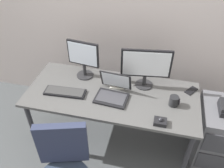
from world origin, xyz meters
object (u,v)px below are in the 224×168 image
at_px(monitor_side, 83,57).
at_px(cell_phone, 191,91).
at_px(keyboard, 65,92).
at_px(coffee_mug, 174,101).
at_px(trackball_mouse, 160,122).
at_px(monitor_main, 146,66).
at_px(file_cabinet, 217,134).
at_px(laptop, 113,92).
at_px(paper_notepad, 117,82).

relative_size(monitor_side, cell_phone, 2.93).
relative_size(keyboard, coffee_mug, 4.16).
bearing_deg(coffee_mug, trackball_mouse, -112.07).
bearing_deg(cell_phone, monitor_main, -141.77).
xyz_separation_m(file_cabinet, trackball_mouse, (-0.61, -0.34, 0.41)).
distance_m(file_cabinet, monitor_main, 1.04).
bearing_deg(laptop, monitor_side, 146.24).
bearing_deg(keyboard, monitor_side, 72.44).
relative_size(monitor_side, coffee_mug, 4.14).
bearing_deg(paper_notepad, keyboard, -149.51).
bearing_deg(paper_notepad, coffee_mug, -19.24).
distance_m(trackball_mouse, cell_phone, 0.58).
xyz_separation_m(monitor_side, trackball_mouse, (0.85, -0.51, -0.21)).
distance_m(keyboard, coffee_mug, 1.06).
xyz_separation_m(paper_notepad, cell_phone, (0.75, 0.04, -0.00)).
bearing_deg(coffee_mug, file_cabinet, 9.44).
height_order(monitor_main, cell_phone, monitor_main).
xyz_separation_m(monitor_main, coffee_mug, (0.31, -0.23, -0.19)).
height_order(laptop, coffee_mug, laptop).
distance_m(monitor_main, laptop, 0.41).
bearing_deg(cell_phone, coffee_mug, -88.36).
relative_size(file_cabinet, laptop, 2.08).
xyz_separation_m(monitor_side, cell_phone, (1.13, 0.00, -0.23)).
bearing_deg(paper_notepad, monitor_main, 5.24).
relative_size(monitor_side, laptop, 1.25).
bearing_deg(monitor_main, file_cabinet, -10.13).
xyz_separation_m(trackball_mouse, cell_phone, (0.27, 0.51, -0.02)).
xyz_separation_m(monitor_main, laptop, (-0.28, -0.23, -0.19)).
height_order(monitor_main, trackball_mouse, monitor_main).
bearing_deg(monitor_side, paper_notepad, -6.32).
distance_m(file_cabinet, coffee_mug, 0.67).
distance_m(monitor_side, laptop, 0.48).
bearing_deg(paper_notepad, trackball_mouse, -44.16).
height_order(file_cabinet, monitor_side, monitor_side).
height_order(file_cabinet, cell_phone, cell_phone).
bearing_deg(keyboard, cell_phone, 14.68).
xyz_separation_m(monitor_main, monitor_side, (-0.65, 0.02, -0.01)).
bearing_deg(laptop, coffee_mug, 0.41).
distance_m(laptop, cell_phone, 0.79).
xyz_separation_m(coffee_mug, cell_phone, (0.17, 0.25, -0.05)).
bearing_deg(coffee_mug, laptop, -179.59).
relative_size(coffee_mug, paper_notepad, 0.48).
relative_size(coffee_mug, cell_phone, 0.71).
xyz_separation_m(laptop, paper_notepad, (0.00, 0.21, -0.05)).
relative_size(file_cabinet, monitor_side, 1.66).
bearing_deg(file_cabinet, cell_phone, 154.19).
relative_size(laptop, cell_phone, 2.34).
bearing_deg(coffee_mug, paper_notepad, 160.76).
xyz_separation_m(file_cabinet, paper_notepad, (-1.09, 0.12, 0.39)).
distance_m(monitor_main, coffee_mug, 0.43).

